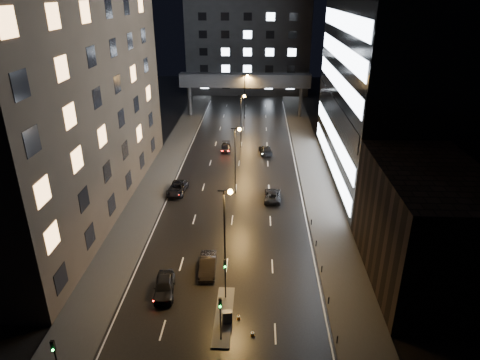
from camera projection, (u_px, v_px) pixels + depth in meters
The scene contains 26 objects.
ground at pixel (239, 163), 74.21m from camera, with size 160.00×160.00×0.00m, color black.
sidewalk_left at pixel (162, 173), 70.11m from camera, with size 5.00×110.00×0.15m, color #383533.
sidewalk_right at pixel (315, 176), 69.12m from camera, with size 5.00×110.00×0.15m, color #383533.
building_left at pixel (50, 58), 52.32m from camera, with size 15.00×48.00×40.00m, color #2D2319.
building_right_low at pixel (425, 226), 42.70m from camera, with size 10.00×18.00×12.00m, color black.
building_right_glass at pixel (414, 29), 60.37m from camera, with size 20.00×36.00×45.00m, color black.
building_far at pixel (248, 47), 121.96m from camera, with size 34.00×14.00×25.00m, color #333335.
skybridge at pixel (245, 81), 98.14m from camera, with size 30.00×3.00×10.00m.
median_island at pixel (224, 316), 39.52m from camera, with size 1.60×8.00×0.15m, color #383533.
traffic_signal_near at pixel (225, 272), 40.56m from camera, with size 0.28×0.34×4.40m.
traffic_signal_far at pixel (220, 312), 35.55m from camera, with size 0.28×0.34×4.40m.
traffic_signal_corner at pixel (55, 356), 31.52m from camera, with size 0.28×0.34×4.40m.
bollard_row at pixel (325, 284), 43.08m from camera, with size 0.12×25.12×0.90m.
streetlight_near at pixel (226, 223), 42.37m from camera, with size 1.45×0.50×10.15m.
streetlight_mid_a at pixel (236, 152), 60.60m from camera, with size 1.45×0.50×10.15m.
streetlight_mid_b at pixel (242, 114), 78.83m from camera, with size 1.45×0.50×10.15m.
streetlight_far at pixel (245, 91), 97.06m from camera, with size 1.45×0.50×10.15m.
car_away_a at pixel (164, 286), 42.25m from camera, with size 1.92×4.78×1.63m, color black.
car_away_b at pixel (208, 265), 45.53m from camera, with size 1.68×4.83×1.59m, color black.
car_away_c at pixel (177, 188), 63.13m from camera, with size 2.44×5.30×1.47m, color black.
car_away_d at pixel (226, 147), 79.70m from camera, with size 1.78×4.38×1.27m, color black.
car_toward_a at pixel (273, 195), 61.14m from camera, with size 2.28×4.96×1.38m, color black.
car_toward_b at pixel (266, 150), 78.28m from camera, with size 2.04×5.01×1.45m, color black.
utility_cabinet at pixel (227, 317), 38.40m from camera, with size 0.85×0.54×1.22m, color #474749.
cone_a at pixel (238, 317), 39.10m from camera, with size 0.37×0.37×0.55m, color orange.
cone_b at pixel (252, 333), 37.25m from camera, with size 0.40×0.40×0.48m, color orange.
Camera 1 is at (3.14, -28.83, 27.71)m, focal length 32.00 mm.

